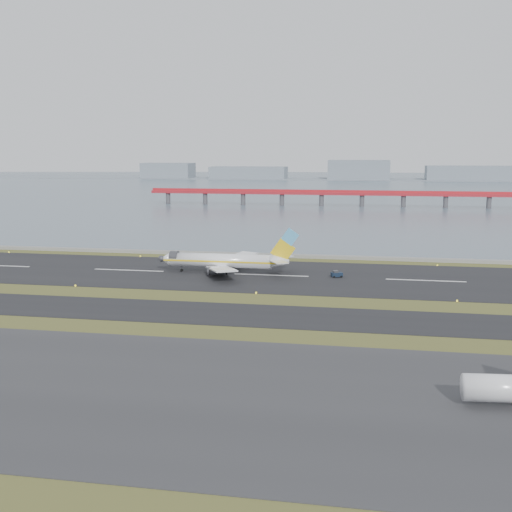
# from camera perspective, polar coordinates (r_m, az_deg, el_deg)

# --- Properties ---
(ground) EXTENTS (1000.00, 1000.00, 0.00)m
(ground) POSITION_cam_1_polar(r_m,az_deg,el_deg) (142.03, -0.53, -4.04)
(ground) COLOR #35491A
(ground) RESTS_ON ground
(apron_strip) EXTENTS (1000.00, 50.00, 0.10)m
(apron_strip) POSITION_cam_1_polar(r_m,az_deg,el_deg) (90.92, -7.18, -11.90)
(apron_strip) COLOR #2C2C2E
(apron_strip) RESTS_ON ground
(taxiway_strip) EXTENTS (1000.00, 18.00, 0.10)m
(taxiway_strip) POSITION_cam_1_polar(r_m,az_deg,el_deg) (130.60, -1.52, -5.22)
(taxiway_strip) COLOR black
(taxiway_strip) RESTS_ON ground
(runway_strip) EXTENTS (1000.00, 45.00, 0.10)m
(runway_strip) POSITION_cam_1_polar(r_m,az_deg,el_deg) (170.91, 1.36, -1.73)
(runway_strip) COLOR black
(runway_strip) RESTS_ON ground
(seawall) EXTENTS (1000.00, 2.50, 1.00)m
(seawall) POSITION_cam_1_polar(r_m,az_deg,el_deg) (200.06, 2.69, 0.02)
(seawall) COLOR gray
(seawall) RESTS_ON ground
(bay_water) EXTENTS (1400.00, 800.00, 1.30)m
(bay_water) POSITION_cam_1_polar(r_m,az_deg,el_deg) (597.18, 7.81, 6.11)
(bay_water) COLOR #4C5E6C
(bay_water) RESTS_ON ground
(red_pier) EXTENTS (260.00, 5.00, 10.20)m
(red_pier) POSITION_cam_1_polar(r_m,az_deg,el_deg) (386.61, 9.41, 5.43)
(red_pier) COLOR #B31E28
(red_pier) RESTS_ON ground
(far_shoreline) EXTENTS (1400.00, 80.00, 60.50)m
(far_shoreline) POSITION_cam_1_polar(r_m,az_deg,el_deg) (756.29, 9.41, 7.20)
(far_shoreline) COLOR gray
(far_shoreline) RESTS_ON ground
(airliner) EXTENTS (38.52, 32.89, 12.80)m
(airliner) POSITION_cam_1_polar(r_m,az_deg,el_deg) (173.44, -2.68, -0.43)
(airliner) COLOR white
(airliner) RESTS_ON ground
(pushback_tug) EXTENTS (3.26, 2.55, 1.84)m
(pushback_tug) POSITION_cam_1_polar(r_m,az_deg,el_deg) (169.33, 7.18, -1.62)
(pushback_tug) COLOR #111E31
(pushback_tug) RESTS_ON ground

